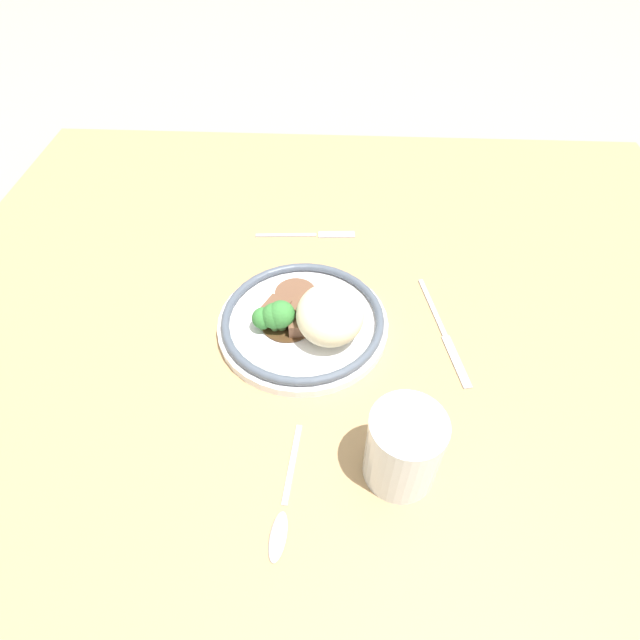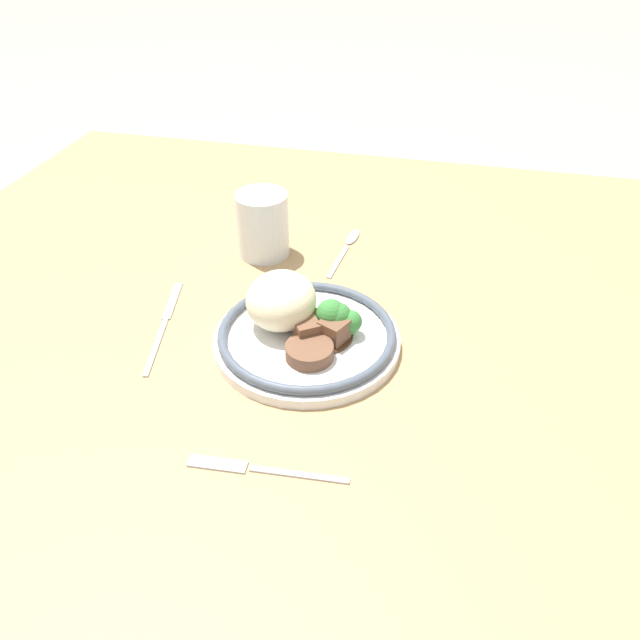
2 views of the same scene
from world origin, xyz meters
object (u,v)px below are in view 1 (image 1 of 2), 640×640
Objects in this scene: juice_glass at (407,451)px; fork at (318,235)px; plate at (310,319)px; knife at (447,333)px; spoon at (286,517)px.

juice_glass reaches higher than fork.
fork is (-0.22, -0.00, -0.02)m from plate.
plate is 1.41× the size of fork.
juice_glass is 0.50× the size of knife.
knife is 0.34m from spoon.
knife is (-0.00, 0.20, -0.02)m from plate.
spoon is (0.27, -0.01, -0.02)m from plate.
plate is 1.51× the size of spoon.
knife is at bearing 91.05° from plate.
juice_glass reaches higher than plate.
juice_glass is at bearing -78.23° from fork.
plate is 1.18× the size of knife.
plate reaches higher than knife.
plate is at bearing -101.25° from knife.
fork is 0.49m from spoon.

